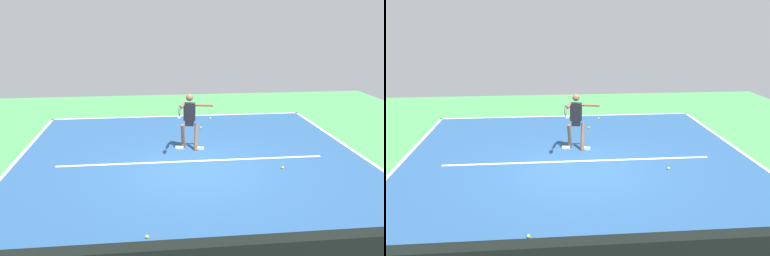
# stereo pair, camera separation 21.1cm
# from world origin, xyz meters

# --- Properties ---
(ground_plane) EXTENTS (19.80, 19.80, 0.00)m
(ground_plane) POSITION_xyz_m (0.00, 0.00, 0.00)
(ground_plane) COLOR #428E4C
(court_surface) EXTENTS (9.93, 11.31, 0.00)m
(court_surface) POSITION_xyz_m (0.00, 0.00, 0.00)
(court_surface) COLOR navy
(court_surface) RESTS_ON ground_plane
(court_line_baseline_near) EXTENTS (9.93, 0.10, 0.01)m
(court_line_baseline_near) POSITION_xyz_m (0.00, -5.61, 0.00)
(court_line_baseline_near) COLOR white
(court_line_baseline_near) RESTS_ON ground_plane
(court_line_sideline_left) EXTENTS (0.10, 11.31, 0.01)m
(court_line_sideline_left) POSITION_xyz_m (-4.92, 0.00, 0.00)
(court_line_sideline_left) COLOR white
(court_line_sideline_left) RESTS_ON ground_plane
(court_line_sideline_right) EXTENTS (0.10, 11.31, 0.01)m
(court_line_sideline_right) POSITION_xyz_m (4.92, 0.00, 0.00)
(court_line_sideline_right) COLOR white
(court_line_sideline_right) RESTS_ON ground_plane
(court_line_service) EXTENTS (7.45, 0.10, 0.01)m
(court_line_service) POSITION_xyz_m (0.00, -0.57, 0.00)
(court_line_service) COLOR white
(court_line_service) RESTS_ON ground_plane
(court_line_centre_mark) EXTENTS (0.10, 0.30, 0.01)m
(court_line_centre_mark) POSITION_xyz_m (0.00, -5.41, 0.00)
(court_line_centre_mark) COLOR white
(court_line_centre_mark) RESTS_ON ground_plane
(tennis_player) EXTENTS (1.12, 1.19, 1.72)m
(tennis_player) POSITION_xyz_m (-0.02, -1.56, 0.98)
(tennis_player) COLOR brown
(tennis_player) RESTS_ON ground_plane
(tennis_ball_centre_court) EXTENTS (0.07, 0.07, 0.07)m
(tennis_ball_centre_court) POSITION_xyz_m (-2.32, 0.25, 0.03)
(tennis_ball_centre_court) COLOR yellow
(tennis_ball_centre_court) RESTS_ON ground_plane
(tennis_ball_by_sideline) EXTENTS (0.07, 0.07, 0.07)m
(tennis_ball_by_sideline) POSITION_xyz_m (-0.66, -3.76, 0.03)
(tennis_ball_by_sideline) COLOR yellow
(tennis_ball_by_sideline) RESTS_ON ground_plane
(tennis_ball_by_baseline) EXTENTS (0.07, 0.07, 0.07)m
(tennis_ball_by_baseline) POSITION_xyz_m (1.27, 3.24, 0.03)
(tennis_ball_by_baseline) COLOR yellow
(tennis_ball_by_baseline) RESTS_ON ground_plane
(tennis_ball_far_corner) EXTENTS (0.07, 0.07, 0.07)m
(tennis_ball_far_corner) POSITION_xyz_m (-1.19, -4.99, 0.03)
(tennis_ball_far_corner) COLOR yellow
(tennis_ball_far_corner) RESTS_ON ground_plane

